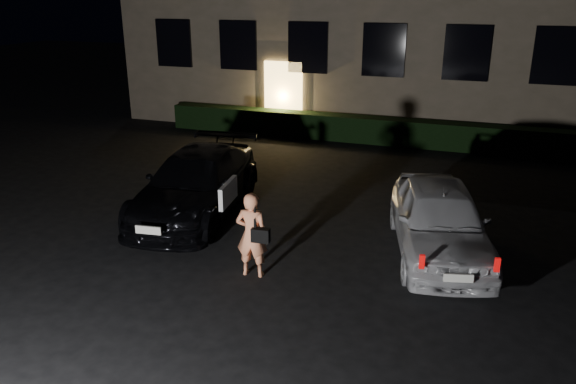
% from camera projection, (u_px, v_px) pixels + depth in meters
% --- Properties ---
extents(ground, '(80.00, 80.00, 0.00)m').
position_uv_depth(ground, '(259.00, 290.00, 9.61)').
color(ground, black).
rests_on(ground, ground).
extents(hedge, '(15.00, 0.70, 0.85)m').
position_uv_depth(hedge, '(377.00, 130.00, 18.78)').
color(hedge, black).
rests_on(hedge, ground).
extents(sedan, '(2.55, 5.04, 1.40)m').
position_uv_depth(sedan, '(196.00, 183.00, 12.77)').
color(sedan, black).
rests_on(sedan, ground).
extents(hatch, '(2.60, 4.39, 1.40)m').
position_uv_depth(hatch, '(439.00, 220.00, 10.75)').
color(hatch, silver).
rests_on(hatch, ground).
extents(man, '(0.67, 0.43, 1.57)m').
position_uv_depth(man, '(252.00, 235.00, 9.87)').
color(man, '#FF9768').
rests_on(man, ground).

